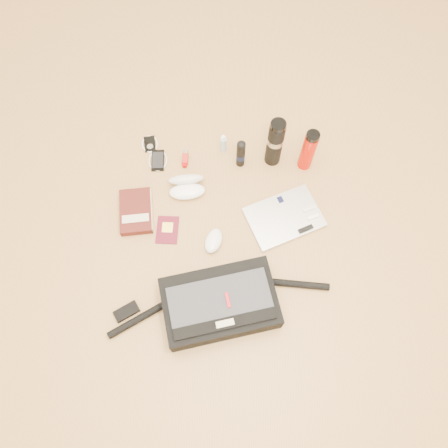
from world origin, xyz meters
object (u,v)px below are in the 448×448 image
(thermos_black, at_px, (275,143))
(thermos_red, at_px, (308,150))
(messenger_bag, at_px, (219,304))
(book, at_px, (136,211))
(laptop, at_px, (285,217))

(thermos_black, height_order, thermos_red, thermos_black)
(messenger_bag, distance_m, book, 0.56)
(book, bearing_deg, laptop, -8.52)
(messenger_bag, xyz_separation_m, thermos_black, (0.23, 0.70, 0.08))
(book, relative_size, thermos_black, 0.82)
(laptop, height_order, book, book)
(thermos_black, xyz_separation_m, thermos_red, (0.15, -0.02, -0.02))
(laptop, bearing_deg, messenger_bag, -148.97)
(laptop, xyz_separation_m, book, (-0.66, 0.01, 0.01))
(laptop, bearing_deg, thermos_red, 45.96)
(laptop, xyz_separation_m, thermos_red, (0.10, 0.28, 0.11))
(laptop, distance_m, thermos_red, 0.32)
(laptop, xyz_separation_m, thermos_black, (-0.05, 0.30, 0.13))
(laptop, relative_size, book, 1.65)
(messenger_bag, xyz_separation_m, laptop, (0.28, 0.40, -0.05))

